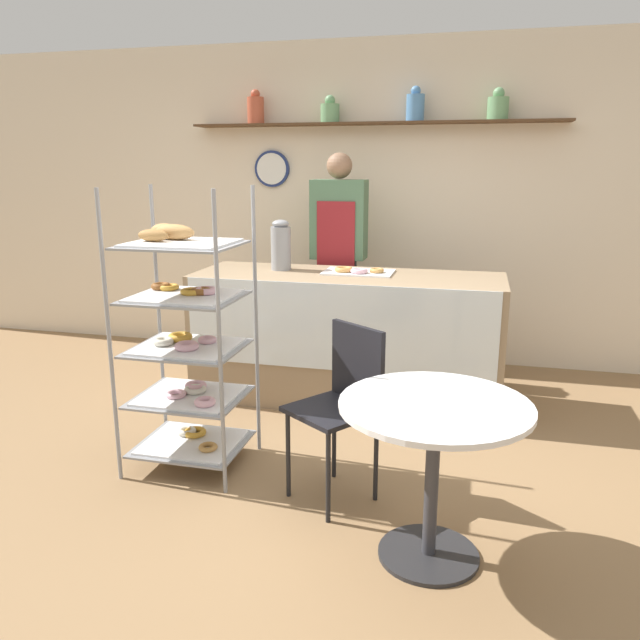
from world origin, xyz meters
name	(u,v)px	position (x,y,z in m)	size (l,w,h in m)	color
ground_plane	(301,474)	(0.00, 0.00, 0.00)	(14.00, 14.00, 0.00)	olive
back_wall	(374,203)	(0.00, 2.36, 1.37)	(10.00, 0.30, 2.70)	beige
display_counter	(347,337)	(0.00, 1.24, 0.47)	(2.20, 0.76, 0.93)	#937A5B
pastry_rack	(186,335)	(-0.66, -0.01, 0.77)	(0.64, 0.56, 1.58)	gray
person_worker	(339,256)	(-0.19, 1.82, 0.98)	(0.43, 0.23, 1.78)	#282833
cafe_table	(434,441)	(0.75, -0.59, 0.55)	(0.81, 0.81, 0.73)	#262628
cafe_chair	(344,393)	(0.27, -0.13, 0.56)	(0.53, 0.53, 0.90)	black
coffee_carafe	(281,245)	(-0.52, 1.33, 1.11)	(0.15, 0.15, 0.37)	gray
donut_tray_counter	(358,271)	(0.06, 1.31, 0.94)	(0.50, 0.33, 0.05)	white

